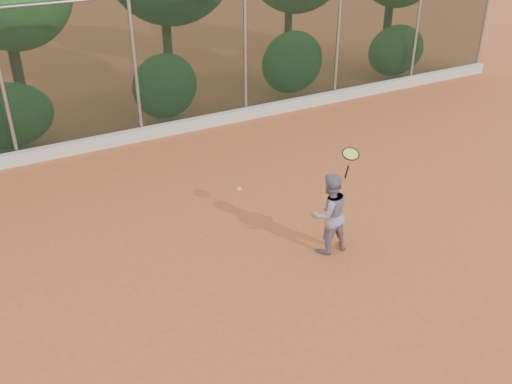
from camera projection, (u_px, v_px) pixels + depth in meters
ground at (286, 286)px, 9.18m from camera, size 80.00×80.00×0.00m
concrete_curb at (144, 134)px, 14.35m from camera, size 24.00×0.20×0.30m
tennis_player at (329, 214)px, 9.74m from camera, size 0.74×0.59×1.48m
chainlink_fence at (135, 65)px, 13.67m from camera, size 24.09×0.09×3.50m
tennis_racket at (350, 156)px, 9.17m from camera, size 0.37×0.36×0.56m
tennis_ball_in_flight at (239, 189)px, 8.33m from camera, size 0.06×0.06×0.06m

